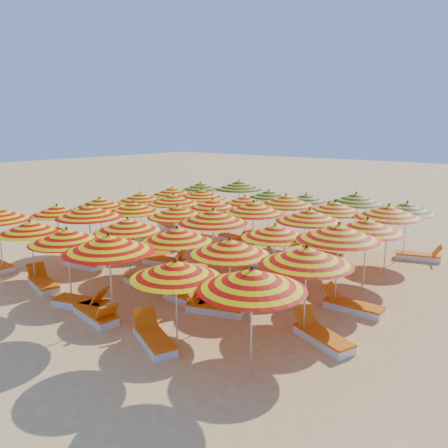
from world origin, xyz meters
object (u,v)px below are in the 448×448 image
Objects in this scene: umbrella_5 at (252,279)px; umbrella_25 at (202,194)px; umbrella_8 at (128,225)px; umbrella_19 at (174,199)px; lounger_9 at (322,337)px; umbrella_6 at (57,210)px; umbrella_33 at (306,199)px; lounger_21 at (320,254)px; umbrella_3 at (109,243)px; beachgoer_b at (307,254)px; umbrella_7 at (89,211)px; lounger_2 at (82,303)px; lounger_4 at (154,339)px; lounger_12 at (165,261)px; umbrella_12 at (100,203)px; umbrella_14 at (177,212)px; umbrella_27 at (286,200)px; umbrella_35 at (407,208)px; lounger_15 at (352,306)px; lounger_18 at (243,259)px; umbrella_21 at (253,208)px; umbrella_32 at (269,194)px; lounger_10 at (110,247)px; umbrella_18 at (140,197)px; lounger_7 at (189,298)px; umbrella_17 at (339,232)px; umbrella_10 at (230,247)px; lounger_8 at (214,307)px; umbrella_4 at (175,269)px; umbrella_22 at (309,215)px; lounger_3 at (96,315)px; beachgoer_a at (268,260)px; umbrella_2 at (67,236)px; umbrella_30 at (201,186)px; lounger_23 at (419,256)px; lounger_17 at (169,240)px; umbrella_15 at (213,216)px; umbrella_13 at (134,207)px; umbrella_11 at (307,256)px; umbrella_20 at (213,204)px; umbrella_28 at (335,207)px; umbrella_1 at (30,227)px; lounger_19 at (167,225)px; lounger_13 at (222,281)px; umbrella_16 at (275,231)px; lounger_5 at (85,264)px; lounger_1 at (43,284)px; lounger_14 at (262,284)px.

umbrella_5 reaches higher than umbrella_25.
umbrella_8 is 5.21m from umbrella_19.
umbrella_6 is at bearing 22.04° from lounger_9.
lounger_21 is at bearing -46.21° from umbrella_33.
beachgoer_b is at bearing 74.60° from umbrella_3.
lounger_2 is at bearing -39.64° from umbrella_7.
lounger_4 is 1.00× the size of lounger_12.
umbrella_12 is 1.05× the size of umbrella_14.
umbrella_35 is (4.21, 2.47, -0.18)m from umbrella_27.
lounger_15 and lounger_18 have the same top height.
umbrella_21 is 5.35m from umbrella_32.
lounger_10 is (-10.43, -6.96, -1.98)m from umbrella_35.
umbrella_27 is (6.64, 2.28, 0.24)m from umbrella_18.
lounger_7 is 1.00× the size of lounger_18.
umbrella_17 is at bearing -89.75° from umbrella_35.
umbrella_10 is 2.04m from lounger_8.
umbrella_7 is (-6.80, 2.29, 0.25)m from umbrella_4.
umbrella_7 is at bearing -145.52° from umbrella_22.
umbrella_33 is at bearing 96.21° from lounger_3.
lounger_3 is (6.08, -4.62, -1.93)m from umbrella_12.
umbrella_7 is 8.31m from beachgoer_b.
umbrella_2 is at bearing -8.37° from beachgoer_a.
lounger_3 and lounger_10 have the same top height.
umbrella_8 is 0.92× the size of umbrella_35.
umbrella_30 reaches higher than umbrella_4.
umbrella_32 reaches higher than lounger_23.
umbrella_12 reaches higher than lounger_17.
lounger_9 is (9.53, -4.30, -2.01)m from umbrella_19.
umbrella_13 is at bearing 178.32° from umbrella_15.
umbrella_27 is 6.60m from lounger_15.
umbrella_8 is (4.70, -0.18, 0.07)m from umbrella_6.
umbrella_3 is 1.00× the size of umbrella_17.
lounger_21 is at bearing -162.04° from lounger_23.
umbrella_8 is 1.05× the size of umbrella_11.
umbrella_20 is 0.97× the size of umbrella_28.
umbrella_10 reaches higher than lounger_21.
umbrella_6 reaches higher than lounger_2.
umbrella_10 is 5.21m from umbrella_14.
umbrella_33 reaches higher than umbrella_1.
lounger_17 and lounger_19 have the same top height.
lounger_7 is at bearing -99.59° from lounger_13.
lounger_9 is at bearing -19.48° from umbrella_18.
umbrella_16 is 2.96m from umbrella_21.
lounger_3 and lounger_23 have the same top height.
umbrella_3 is 5.69m from lounger_12.
lounger_3 and lounger_5 have the same top height.
lounger_2 is 1.00× the size of lounger_12.
umbrella_30 is at bearing -63.26° from lounger_1.
umbrella_2 is 11.98m from umbrella_30.
lounger_14 is (8.27, -1.86, -1.92)m from umbrella_18.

